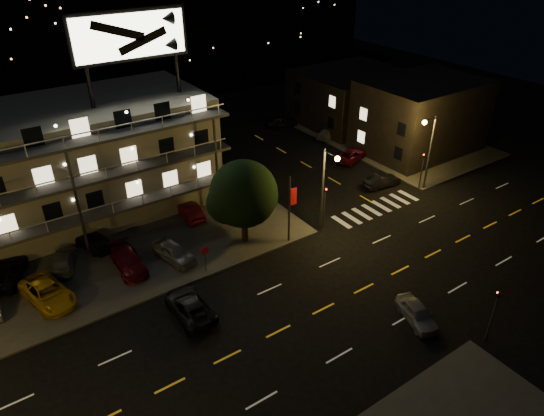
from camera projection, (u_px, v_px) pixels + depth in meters
ground at (302, 320)px, 34.10m from camera, size 140.00×140.00×0.00m
curb_nw at (30, 249)px, 41.46m from camera, size 44.00×24.00×0.15m
curb_ne at (391, 138)px, 62.94m from camera, size 16.00×24.00×0.15m
motel at (54, 165)px, 43.54m from camera, size 28.00×13.80×18.10m
side_bldg_front at (420, 116)px, 57.97m from camera, size 14.06×10.00×8.50m
side_bldg_back at (351, 97)px, 66.89m from camera, size 14.06×12.00×7.00m
hill_backdrop at (0, 19)px, 74.29m from camera, size 120.00×25.00×24.00m
streetlight_nc at (326, 183)px, 41.39m from camera, size 0.44×1.92×8.00m
streetlight_ne at (429, 146)px, 48.30m from camera, size 1.92×0.44×8.00m
signal_nw at (325, 203)px, 43.24m from camera, size 0.20×0.27×4.60m
signal_sw at (494, 311)px, 31.15m from camera, size 0.20×0.27×4.60m
signal_ne at (422, 167)px, 49.59m from camera, size 0.27×0.20×4.60m
banner_north at (290, 208)px, 40.83m from camera, size 0.83×0.16×6.40m
stop_sign at (205, 255)px, 37.87m from camera, size 0.91×0.11×2.61m
tree at (243, 196)px, 40.17m from camera, size 5.96×5.74×7.51m
lot_car_2 at (48, 293)px, 35.28m from camera, size 3.59×5.69×1.46m
lot_car_3 at (128, 261)px, 38.67m from camera, size 2.21×4.98×1.42m
lot_car_4 at (174, 252)px, 39.64m from camera, size 2.74×4.59×1.46m
lot_car_6 at (5, 273)px, 37.34m from camera, size 4.25×5.59×1.41m
lot_car_7 at (64, 260)px, 38.89m from camera, size 3.26×4.62×1.24m
lot_car_8 at (93, 240)px, 41.10m from camera, size 2.99×4.68×1.48m
lot_car_9 at (190, 211)px, 45.45m from camera, size 1.73×4.36×1.41m
side_car_0 at (382, 181)px, 51.11m from camera, size 4.26×1.90×1.36m
side_car_1 at (351, 155)px, 56.89m from camera, size 5.25×3.63×1.33m
side_car_2 at (328, 133)px, 62.97m from camera, size 4.57×3.34×1.23m
side_car_3 at (282, 121)px, 66.45m from camera, size 4.73×3.00×1.50m
road_car_east at (417, 313)px, 33.71m from camera, size 2.74×4.21×1.33m
road_car_west at (189, 306)px, 34.29m from camera, size 2.41×5.11×1.41m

